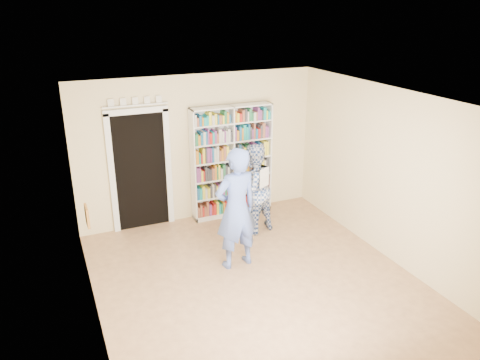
# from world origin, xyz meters

# --- Properties ---
(floor) EXTENTS (5.00, 5.00, 0.00)m
(floor) POSITION_xyz_m (0.00, 0.00, 0.00)
(floor) COLOR #8F6345
(floor) RESTS_ON ground
(ceiling) EXTENTS (5.00, 5.00, 0.00)m
(ceiling) POSITION_xyz_m (0.00, 0.00, 2.70)
(ceiling) COLOR white
(ceiling) RESTS_ON wall_back
(wall_back) EXTENTS (4.50, 0.00, 4.50)m
(wall_back) POSITION_xyz_m (0.00, 2.50, 1.35)
(wall_back) COLOR beige
(wall_back) RESTS_ON floor
(wall_left) EXTENTS (0.00, 5.00, 5.00)m
(wall_left) POSITION_xyz_m (-2.25, 0.00, 1.35)
(wall_left) COLOR beige
(wall_left) RESTS_ON floor
(wall_right) EXTENTS (0.00, 5.00, 5.00)m
(wall_right) POSITION_xyz_m (2.25, 0.00, 1.35)
(wall_right) COLOR beige
(wall_right) RESTS_ON floor
(bookshelf) EXTENTS (1.55, 0.29, 2.12)m
(bookshelf) POSITION_xyz_m (0.58, 2.34, 1.07)
(bookshelf) COLOR white
(bookshelf) RESTS_ON floor
(doorway) EXTENTS (1.10, 0.08, 2.43)m
(doorway) POSITION_xyz_m (-1.10, 2.48, 1.18)
(doorway) COLOR black
(doorway) RESTS_ON floor
(wall_art) EXTENTS (0.03, 0.25, 0.25)m
(wall_art) POSITION_xyz_m (-2.23, 0.20, 1.40)
(wall_art) COLOR brown
(wall_art) RESTS_ON wall_left
(man_blue) EXTENTS (0.75, 0.54, 1.91)m
(man_blue) POSITION_xyz_m (-0.08, 0.56, 0.96)
(man_blue) COLOR #546CBA
(man_blue) RESTS_ON floor
(man_plaid) EXTENTS (0.92, 0.80, 1.63)m
(man_plaid) POSITION_xyz_m (0.64, 1.50, 0.81)
(man_plaid) COLOR navy
(man_plaid) RESTS_ON floor
(paper_sheet) EXTENTS (0.21, 0.11, 0.33)m
(paper_sheet) POSITION_xyz_m (0.71, 1.23, 1.11)
(paper_sheet) COLOR white
(paper_sheet) RESTS_ON man_plaid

